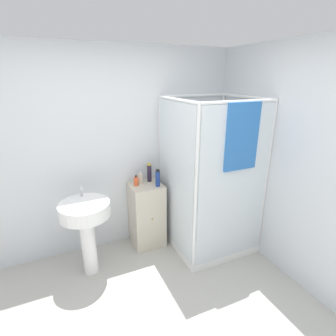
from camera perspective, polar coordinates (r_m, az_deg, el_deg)
name	(u,v)px	position (r m, az deg, el deg)	size (l,w,h in m)	color
wall_back	(106,154)	(3.30, -13.41, 3.08)	(6.40, 0.06, 2.50)	silver
wall_right	(330,180)	(2.82, 31.79, -2.17)	(0.06, 6.40, 2.50)	silver
shower_enclosure	(208,211)	(3.44, 8.61, -9.34)	(0.98, 1.01, 1.92)	white
vanity_cabinet	(147,215)	(3.50, -4.65, -10.07)	(0.40, 0.42, 0.85)	beige
sink	(86,221)	(3.02, -17.42, -10.86)	(0.54, 0.54, 1.01)	white
soap_dispenser	(136,181)	(3.28, -6.96, -2.86)	(0.06, 0.06, 0.14)	#E5562D
shampoo_bottle_tall_black	(149,173)	(3.38, -4.09, -1.01)	(0.06, 0.06, 0.24)	#281E33
shampoo_bottle_blue	(158,178)	(3.22, -2.26, -2.25)	(0.06, 0.06, 0.22)	navy
lotion_bottle_white	(141,178)	(3.35, -6.00, -2.24)	(0.05, 0.06, 0.16)	beige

